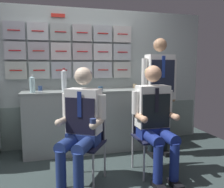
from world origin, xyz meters
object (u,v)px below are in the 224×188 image
crew_member_left (81,122)px  water_bottle_clear (64,80)px  crew_member_right (155,116)px  paper_cup_blue (101,88)px  crew_member_standing (159,87)px  snack_banana (82,89)px  folding_chair_right (149,128)px  folding_chair_left (87,134)px

crew_member_left → water_bottle_clear: (-0.10, 1.04, 0.38)m
crew_member_right → paper_cup_blue: (-0.45, 0.88, 0.24)m
crew_member_standing → crew_member_right: bearing=-119.7°
snack_banana → crew_member_standing: bearing=-22.1°
folding_chair_right → crew_member_right: 0.25m
paper_cup_blue → snack_banana: (-0.26, 0.09, -0.01)m
crew_member_left → crew_member_standing: size_ratio=0.77×
folding_chair_right → paper_cup_blue: (-0.45, 0.73, 0.43)m
folding_chair_right → crew_member_left: bearing=-168.6°
folding_chair_left → folding_chair_right: same height
folding_chair_left → folding_chair_right: bearing=2.6°
crew_member_standing → water_bottle_clear: bearing=159.8°
folding_chair_right → paper_cup_blue: size_ratio=12.60×
folding_chair_right → water_bottle_clear: bearing=137.6°
crew_member_left → crew_member_right: 0.85m
crew_member_right → water_bottle_clear: (-0.95, 1.03, 0.36)m
paper_cup_blue → folding_chair_right: bearing=-58.4°
folding_chair_right → crew_member_right: bearing=-89.9°
water_bottle_clear → paper_cup_blue: bearing=-15.7°
folding_chair_left → crew_member_standing: crew_member_standing is taller
folding_chair_left → crew_member_left: (-0.08, -0.14, 0.18)m
folding_chair_right → crew_member_standing: crew_member_standing is taller
crew_member_left → crew_member_right: crew_member_right is taller
crew_member_right → crew_member_standing: (0.32, 0.56, 0.27)m
folding_chair_left → paper_cup_blue: 0.93m
water_bottle_clear → snack_banana: 0.28m
crew_member_right → paper_cup_blue: bearing=116.8°
folding_chair_left → crew_member_left: crew_member_left is taller
crew_member_right → water_bottle_clear: crew_member_right is taller
crew_member_left → folding_chair_right: (0.85, 0.17, -0.18)m
crew_member_standing → snack_banana: 1.11m
folding_chair_right → snack_banana: bearing=130.9°
folding_chair_left → crew_member_left: size_ratio=0.67×
crew_member_right → water_bottle_clear: size_ratio=3.97×
crew_member_left → water_bottle_clear: size_ratio=3.91×
paper_cup_blue → snack_banana: 0.28m
crew_member_left → snack_banana: crew_member_left is taller
paper_cup_blue → crew_member_standing: bearing=-23.0°
crew_member_standing → water_bottle_clear: 1.36m
crew_member_left → snack_banana: bearing=81.8°
folding_chair_left → crew_member_left: 0.24m
crew_member_left → crew_member_right: size_ratio=0.99×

